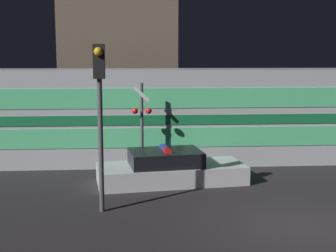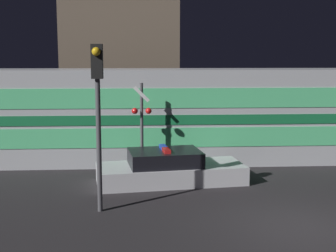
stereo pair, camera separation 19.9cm
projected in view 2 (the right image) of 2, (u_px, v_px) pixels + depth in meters
The scene contains 6 objects.
ground_plane at pixel (303, 228), 11.59m from camera, with size 120.00×120.00×0.00m, color #262326.
train at pixel (166, 115), 18.86m from camera, with size 19.01×2.86×3.70m.
police_car at pixel (169, 169), 15.68m from camera, with size 5.10×2.52×1.22m.
crossing_signal_far at pixel (142, 121), 16.68m from camera, with size 0.71×0.29×3.28m.
traffic_light_corner at pixel (98, 96), 12.35m from camera, with size 0.30×0.46×4.53m.
building_left at pixel (121, 67), 25.63m from camera, with size 6.07×4.32×7.24m.
Camera 2 is at (-4.00, -10.87, 4.21)m, focal length 50.00 mm.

